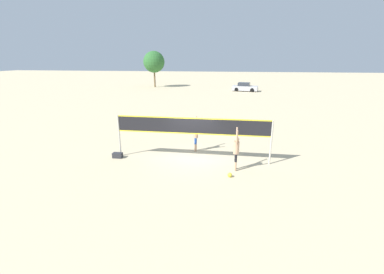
{
  "coord_description": "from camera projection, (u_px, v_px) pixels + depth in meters",
  "views": [
    {
      "loc": [
        1.98,
        -13.18,
        5.41
      ],
      "look_at": [
        0.0,
        0.0,
        1.32
      ],
      "focal_mm": 24.0,
      "sensor_mm": 36.0,
      "label": 1
    }
  ],
  "objects": [
    {
      "name": "volleyball_net",
      "position": [
        192.0,
        128.0,
        13.8
      ],
      "size": [
        8.46,
        0.09,
        2.39
      ],
      "color": "beige",
      "rests_on": "ground_plane"
    },
    {
      "name": "volleyball",
      "position": [
        230.0,
        175.0,
        12.18
      ],
      "size": [
        0.22,
        0.22,
        0.22
      ],
      "color": "yellow",
      "rests_on": "ground_plane"
    },
    {
      "name": "parked_car_near",
      "position": [
        245.0,
        87.0,
        44.09
      ],
      "size": [
        4.52,
        2.57,
        1.45
      ],
      "rotation": [
        0.0,
        0.0,
        -0.2
      ],
      "color": "#B7B7BC",
      "rests_on": "ground_plane"
    },
    {
      "name": "tree_left_cluster",
      "position": [
        154.0,
        62.0,
        49.32
      ],
      "size": [
        4.07,
        4.07,
        6.81
      ],
      "color": "brown",
      "rests_on": "ground_plane"
    },
    {
      "name": "player_blocker",
      "position": [
        196.0,
        134.0,
        15.32
      ],
      "size": [
        0.28,
        0.7,
        2.11
      ],
      "rotation": [
        0.0,
        0.0,
        -1.57
      ],
      "color": "tan",
      "rests_on": "ground_plane"
    },
    {
      "name": "player_spiker",
      "position": [
        236.0,
        149.0,
        12.64
      ],
      "size": [
        0.28,
        0.71,
        2.17
      ],
      "rotation": [
        0.0,
        0.0,
        1.57
      ],
      "color": "tan",
      "rests_on": "ground_plane"
    },
    {
      "name": "ground_plane",
      "position": [
        192.0,
        159.0,
        14.33
      ],
      "size": [
        200.0,
        200.0,
        0.0
      ],
      "primitive_type": "plane",
      "color": "beige"
    },
    {
      "name": "gear_bag",
      "position": [
        118.0,
        155.0,
        14.55
      ],
      "size": [
        0.54,
        0.31,
        0.29
      ],
      "color": "#2D2D33",
      "rests_on": "ground_plane"
    }
  ]
}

